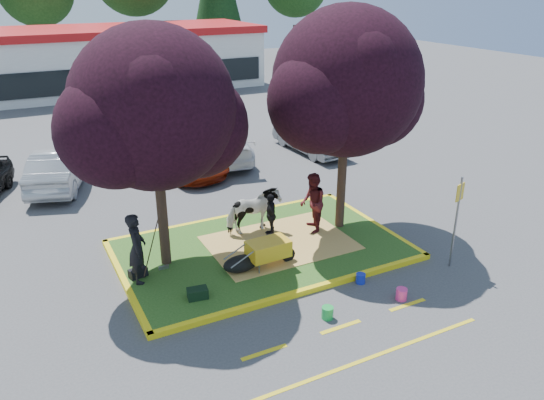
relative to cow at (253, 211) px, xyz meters
name	(u,v)px	position (x,y,z in m)	size (l,w,h in m)	color
ground	(262,251)	(-0.22, -1.05, -0.86)	(90.00, 90.00, 0.00)	#424244
median_island	(262,249)	(-0.22, -1.05, -0.79)	(8.00, 5.00, 0.15)	#245019
curb_near	(306,291)	(-0.22, -3.63, -0.79)	(8.30, 0.16, 0.15)	yellow
curb_far	(228,217)	(-0.22, 1.53, -0.79)	(8.30, 0.16, 0.15)	yellow
curb_left	(124,282)	(-4.30, -1.05, -0.79)	(0.16, 5.30, 0.15)	yellow
curb_right	(372,223)	(3.86, -1.05, -0.79)	(0.16, 5.30, 0.15)	yellow
straw_bedding	(280,243)	(0.38, -1.05, -0.71)	(4.20, 3.00, 0.01)	#E6B55E
tree_purple_left	(155,116)	(-3.00, -0.67, 3.50)	(5.06, 4.20, 6.51)	black
tree_purple_right	(348,89)	(2.70, -0.87, 3.70)	(5.30, 4.40, 6.82)	black
fire_lane_stripe_a	(264,352)	(-2.22, -5.25, -0.86)	(1.10, 0.12, 0.01)	yellow
fire_lane_stripe_b	(341,327)	(-0.22, -5.25, -0.86)	(1.10, 0.12, 0.01)	yellow
fire_lane_stripe_c	(407,305)	(1.78, -5.25, -0.86)	(1.10, 0.12, 0.01)	yellow
fire_lane_long	(372,357)	(-0.22, -6.45, -0.86)	(6.00, 0.10, 0.01)	yellow
retail_building	(118,57)	(1.78, 26.94, 1.39)	(20.40, 8.40, 4.40)	silver
cow	(253,211)	(0.00, 0.00, 0.00)	(0.77, 1.68, 1.42)	white
calf	(241,264)	(-1.34, -2.03, -0.49)	(1.02, 0.58, 0.44)	black
handler	(137,248)	(-3.92, -1.28, 0.25)	(0.70, 0.46, 1.92)	black
visitor_a	(313,203)	(1.68, -0.78, 0.24)	(0.93, 0.72, 1.91)	#4E161A
visitor_b	(271,215)	(0.38, -0.45, -0.02)	(0.80, 0.34, 1.37)	black
wheelbarrow	(269,249)	(-0.55, -2.16, -0.17)	(2.07, 0.73, 0.78)	black
gear_bag_dark	(138,273)	(-3.92, -1.06, -0.59)	(0.47, 0.26, 0.24)	black
gear_bag_green	(198,293)	(-2.86, -2.77, -0.58)	(0.50, 0.31, 0.27)	black
sign_post	(457,212)	(4.14, -4.26, 0.81)	(0.37, 0.14, 2.69)	slate
bucket_green	(327,313)	(-0.31, -4.80, -0.71)	(0.28, 0.28, 0.30)	green
bucket_pink	(401,294)	(1.80, -4.97, -0.71)	(0.29, 0.29, 0.31)	#F8378A
bucket_blue	(361,278)	(1.35, -3.85, -0.72)	(0.25, 0.25, 0.27)	#172ABD
car_silver	(59,168)	(-4.83, 7.38, -0.09)	(1.63, 4.68, 1.54)	#9DA1A5
car_red	(183,158)	(-0.07, 6.68, -0.21)	(2.16, 4.69, 1.30)	maroon
car_white	(222,142)	(2.10, 7.73, -0.09)	(2.17, 5.34, 1.55)	silver
car_grey	(311,136)	(6.22, 6.85, -0.11)	(1.59, 4.56, 1.50)	slate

